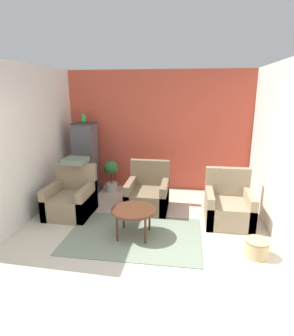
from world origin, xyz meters
TOP-DOWN VIEW (x-y plane):
  - ground_plane at (0.00, 0.00)m, footprint 20.00×20.00m
  - wall_back_accent at (0.00, 3.41)m, footprint 4.28×0.06m
  - wall_left at (-2.11, 1.69)m, footprint 0.06×3.38m
  - wall_right at (2.11, 1.69)m, footprint 0.06×3.38m
  - area_rug at (-0.11, 0.99)m, footprint 2.14×1.50m
  - coffee_table at (-0.11, 0.99)m, footprint 0.71×0.71m
  - armchair_left at (-1.44, 1.66)m, footprint 0.79×0.85m
  - armchair_right at (1.45, 1.76)m, footprint 0.79×0.85m
  - armchair_middle at (-0.05, 2.13)m, footprint 0.79×0.85m
  - birdcage at (-1.59, 2.91)m, footprint 0.59×0.59m
  - parrot at (-1.59, 2.91)m, footprint 0.10×0.19m
  - potted_plant at (-1.03, 2.97)m, footprint 0.35×0.32m
  - wicker_basket at (1.72, 0.68)m, footprint 0.34×0.34m
  - throw_pillow at (-1.44, 1.97)m, footprint 0.43×0.43m

SIDE VIEW (x-z plane):
  - ground_plane at x=0.00m, z-range 0.00..0.00m
  - area_rug at x=-0.11m, z-range 0.00..0.01m
  - wicker_basket at x=1.72m, z-range 0.01..0.26m
  - armchair_left at x=-1.44m, z-range -0.18..0.74m
  - armchair_right at x=1.45m, z-range -0.18..0.74m
  - armchair_middle at x=-0.05m, z-range -0.18..0.74m
  - coffee_table at x=-0.11m, z-range 0.19..0.66m
  - potted_plant at x=-1.03m, z-range 0.08..0.82m
  - birdcage at x=-1.59m, z-range -0.03..1.55m
  - throw_pillow at x=-1.44m, z-range 0.91..1.01m
  - wall_back_accent at x=0.00m, z-range 0.00..2.72m
  - wall_left at x=-2.11m, z-range 0.00..2.72m
  - wall_right at x=2.11m, z-range 0.00..2.72m
  - parrot at x=-1.59m, z-range 1.57..1.80m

